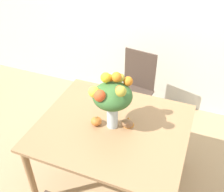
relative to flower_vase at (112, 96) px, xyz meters
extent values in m
plane|color=tan|center=(0.00, 0.00, -1.07)|extent=(12.00, 12.00, 0.00)
cube|color=silver|center=(0.00, 1.52, 0.28)|extent=(8.00, 0.06, 2.70)
cube|color=#9E754C|center=(0.00, 0.00, -0.33)|extent=(1.30, 1.11, 0.03)
cylinder|color=#9E754C|center=(-0.58, -0.49, -0.71)|extent=(0.06, 0.06, 0.72)
cylinder|color=#9E754C|center=(-0.58, 0.50, -0.71)|extent=(0.06, 0.06, 0.72)
cylinder|color=#9E754C|center=(0.59, 0.50, -0.71)|extent=(0.06, 0.06, 0.72)
cylinder|color=silver|center=(0.00, 0.00, -0.19)|extent=(0.10, 0.10, 0.26)
cylinder|color=silver|center=(0.00, 0.00, -0.26)|extent=(0.08, 0.08, 0.11)
cylinder|color=#38662D|center=(0.02, 0.00, -0.15)|extent=(0.00, 0.01, 0.33)
cylinder|color=#38662D|center=(0.01, 0.02, -0.15)|extent=(0.00, 0.00, 0.33)
cylinder|color=#38662D|center=(-0.01, 0.01, -0.15)|extent=(0.00, 0.01, 0.33)
cylinder|color=#38662D|center=(-0.01, -0.01, -0.15)|extent=(0.00, 0.01, 0.33)
cylinder|color=#38662D|center=(0.01, -0.02, -0.15)|extent=(0.01, 0.00, 0.33)
ellipsoid|color=#38662D|center=(0.00, 0.00, 0.00)|extent=(0.32, 0.32, 0.19)
sphere|color=#D64C23|center=(0.09, -0.08, 0.14)|extent=(0.06, 0.06, 0.06)
sphere|color=orange|center=(0.10, 0.11, 0.10)|extent=(0.08, 0.08, 0.08)
sphere|color=orange|center=(-0.06, 0.11, 0.08)|extent=(0.09, 0.09, 0.09)
sphere|color=yellow|center=(-0.06, 0.03, 0.15)|extent=(0.08, 0.08, 0.08)
sphere|color=#AD9E33|center=(0.00, 0.12, 0.05)|extent=(0.07, 0.07, 0.07)
sphere|color=yellow|center=(-0.11, -0.10, 0.08)|extent=(0.09, 0.09, 0.09)
sphere|color=orange|center=(0.01, 0.07, 0.15)|extent=(0.08, 0.08, 0.08)
sphere|color=#AD9E33|center=(0.04, 0.09, 0.13)|extent=(0.07, 0.07, 0.07)
sphere|color=#AD9E33|center=(0.11, -0.10, 0.14)|extent=(0.08, 0.08, 0.08)
sphere|color=#D64C23|center=(-0.05, -0.12, 0.08)|extent=(0.09, 0.09, 0.09)
ellipsoid|color=orange|center=(-0.13, -0.03, -0.28)|extent=(0.09, 0.09, 0.08)
cylinder|color=brown|center=(-0.13, -0.03, -0.24)|extent=(0.01, 0.01, 0.02)
ellipsoid|color=#936642|center=(0.13, 0.03, -0.28)|extent=(0.11, 0.08, 0.08)
cone|color=orange|center=(0.13, 0.06, -0.28)|extent=(0.11, 0.11, 0.09)
sphere|color=#936642|center=(0.13, -0.01, -0.25)|extent=(0.03, 0.03, 0.03)
cube|color=#47382D|center=(-0.09, 0.88, -0.62)|extent=(0.48, 0.48, 0.02)
cylinder|color=#47382D|center=(-0.28, 0.73, -0.85)|extent=(0.04, 0.04, 0.44)
cylinder|color=#47382D|center=(0.05, 0.69, -0.85)|extent=(0.04, 0.04, 0.44)
cylinder|color=#47382D|center=(-0.23, 1.07, -0.85)|extent=(0.04, 0.04, 0.44)
cylinder|color=#47382D|center=(0.10, 1.02, -0.85)|extent=(0.04, 0.04, 0.44)
cube|color=#47382D|center=(-0.06, 1.08, -0.36)|extent=(0.40, 0.07, 0.49)
camera|label=1|loc=(0.62, -1.56, 1.25)|focal=42.00mm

